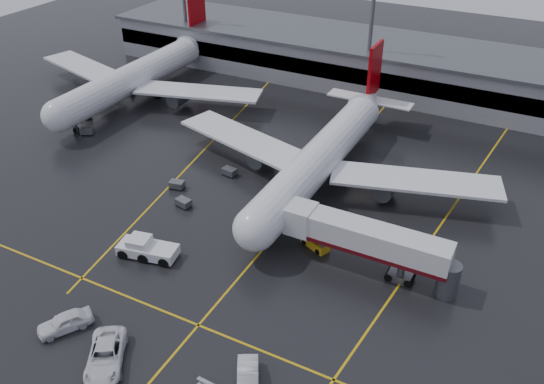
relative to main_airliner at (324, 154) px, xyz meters
The scene contains 20 objects.
ground 10.57m from the main_airliner, 90.00° to the right, with size 220.00×220.00×0.00m, color black.
apron_line_centre 10.57m from the main_airliner, 90.00° to the right, with size 0.25×90.00×0.02m, color gold.
apron_line_stop 31.98m from the main_airliner, 90.00° to the right, with size 60.00×0.25×0.02m, color gold.
apron_line_left 20.44m from the main_airliner, behind, with size 0.25×70.00×0.02m, color gold.
apron_line_right 18.49m from the main_airliner, ahead, with size 0.25×70.00×0.02m, color gold.
terminal 38.23m from the main_airliner, 90.00° to the left, with size 122.00×19.00×8.60m.
light_mast_mid 34.26m from the main_airliner, 98.80° to the left, with size 3.00×1.20×25.45m.
main_airliner is the anchor object (origin of this frame).
second_airliner 43.68m from the main_airliner, 164.05° to the left, with size 48.80×45.60×14.10m.
jet_bridge 19.68m from the main_airliner, 52.90° to the right, with size 19.90×3.40×6.05m.
pushback_tractor 27.84m from the main_airliner, 114.62° to the right, with size 7.37×4.16×2.49m.
belt_loader 15.94m from the main_airliner, 69.96° to the right, with size 3.89×2.84×2.27m.
service_van_a 40.04m from the main_airliner, 97.10° to the right, with size 3.20×6.94×1.93m, color white.
service_van_c 36.96m from the main_airliner, 77.27° to the right, with size 1.88×5.40×1.78m, color silver.
service_van_d 39.95m from the main_airliner, 106.75° to the right, with size 2.17×5.38×1.83m, color white.
baggage_cart_a 20.34m from the main_airliner, 133.00° to the right, with size 2.22×1.67×1.12m.
baggage_cart_b 20.79m from the main_airliner, 146.45° to the right, with size 2.22×1.67×1.12m.
baggage_cart_c 13.84m from the main_airliner, 158.43° to the right, with size 2.15×1.55×1.12m.
baggage_cart_d 44.73m from the main_airliner, behind, with size 2.09×1.45×1.12m.
baggage_cart_e 40.25m from the main_airliner, behind, with size 2.38×2.11×1.12m.
Camera 1 is at (25.27, -54.73, 41.91)m, focal length 37.33 mm.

